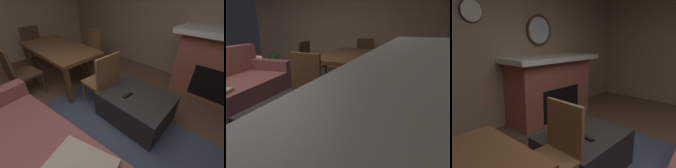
{
  "view_description": "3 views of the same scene",
  "coord_description": "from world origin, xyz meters",
  "views": [
    {
      "loc": [
        -0.97,
        0.33,
        1.66
      ],
      "look_at": [
        0.18,
        -0.93,
        0.52
      ],
      "focal_mm": 22.51,
      "sensor_mm": 36.0,
      "label": 1
    },
    {
      "loc": [
        -1.64,
        -2.23,
        1.26
      ],
      "look_at": [
        0.47,
        -1.31,
        0.52
      ],
      "focal_mm": 29.34,
      "sensor_mm": 36.0,
      "label": 2
    },
    {
      "loc": [
        1.57,
        0.26,
        1.48
      ],
      "look_at": [
        -0.21,
        -1.4,
        0.95
      ],
      "focal_mm": 33.6,
      "sensor_mm": 36.0,
      "label": 3
    }
  ],
  "objects": [
    {
      "name": "floor",
      "position": [
        0.0,
        0.0,
        0.0
      ],
      "size": [
        8.42,
        8.42,
        0.0
      ],
      "primitive_type": "plane",
      "color": "brown"
    },
    {
      "name": "wall_right_window_side",
      "position": [
        3.51,
        0.0,
        1.33
      ],
      "size": [
        0.12,
        6.13,
        2.65
      ],
      "primitive_type": "cube",
      "color": "#C4AA91",
      "rests_on": "ground"
    },
    {
      "name": "area_rug",
      "position": [
        -0.17,
        -0.36,
        0.01
      ],
      "size": [
        2.6,
        2.0,
        0.01
      ],
      "primitive_type": "cube",
      "color": "#3D475B",
      "rests_on": "ground"
    },
    {
      "name": "ottoman_coffee_table",
      "position": [
        -0.17,
        -1.06,
        0.22
      ],
      "size": [
        0.97,
        0.76,
        0.44
      ],
      "primitive_type": "cube",
      "color": "#2D2826",
      "rests_on": "ground"
    },
    {
      "name": "tv_remote",
      "position": [
        -0.09,
        -0.95,
        0.45
      ],
      "size": [
        0.07,
        0.17,
        0.02
      ],
      "primitive_type": "cube",
      "rotation": [
        0.0,
        0.0,
        -0.14
      ],
      "color": "black",
      "rests_on": "ottoman_coffee_table"
    },
    {
      "name": "dining_table",
      "position": [
        1.65,
        -0.95,
        0.66
      ],
      "size": [
        1.76,
        0.85,
        0.74
      ],
      "color": "brown",
      "rests_on": "ground"
    },
    {
      "name": "dining_chair_south",
      "position": [
        1.64,
        -1.77,
        0.52
      ],
      "size": [
        0.47,
        0.47,
        0.93
      ],
      "color": "brown",
      "rests_on": "ground"
    },
    {
      "name": "dining_chair_north",
      "position": [
        1.64,
        -0.14,
        0.52
      ],
      "size": [
        0.47,
        0.47,
        0.93
      ],
      "color": "#513823",
      "rests_on": "ground"
    },
    {
      "name": "dining_chair_east",
      "position": [
        2.92,
        -0.96,
        0.52
      ],
      "size": [
        0.47,
        0.47,
        0.93
      ],
      "color": "#513823",
      "rests_on": "ground"
    },
    {
      "name": "dining_chair_west",
      "position": [
        0.38,
        -0.95,
        0.52
      ],
      "size": [
        0.45,
        0.45,
        0.93
      ],
      "color": "brown",
      "rests_on": "ground"
    },
    {
      "name": "potted_plant",
      "position": [
        2.75,
        1.84,
        0.25
      ],
      "size": [
        0.29,
        0.29,
        0.45
      ],
      "color": "#474C51",
      "rests_on": "ground"
    },
    {
      "name": "small_dog",
      "position": [
        0.62,
        -1.32,
        0.19
      ],
      "size": [
        0.3,
        0.5,
        0.33
      ],
      "color": "silver",
      "rests_on": "ground"
    }
  ]
}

